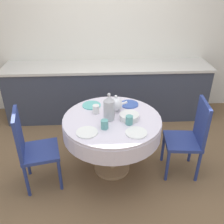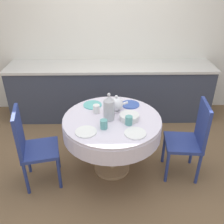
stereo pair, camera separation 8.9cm
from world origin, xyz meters
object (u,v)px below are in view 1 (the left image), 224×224
(chair_right, at_px, (31,147))
(teapot, at_px, (116,104))
(chair_left, at_px, (190,135))
(coffee_carafe, at_px, (109,108))

(chair_right, relative_size, teapot, 4.38)
(chair_right, xyz_separation_m, teapot, (0.94, 0.36, 0.30))
(chair_left, height_order, chair_right, same)
(chair_right, height_order, teapot, chair_right)
(chair_right, bearing_deg, teapot, 98.58)
(chair_right, xyz_separation_m, coffee_carafe, (0.85, 0.17, 0.35))
(coffee_carafe, relative_size, teapot, 1.48)
(chair_right, distance_m, teapot, 1.05)
(chair_left, bearing_deg, coffee_carafe, 91.51)
(teapot, bearing_deg, coffee_carafe, -115.08)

